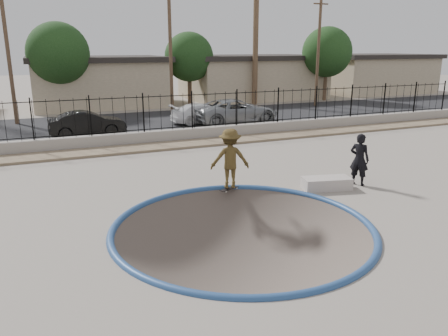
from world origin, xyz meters
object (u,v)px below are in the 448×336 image
object	(u,v)px
concrete_ledge	(326,183)
skateboard	(230,189)
car_b	(87,123)
car_d	(236,111)
skater	(230,161)
car_c	(204,113)
videographer	(359,159)

from	to	relation	value
concrete_ledge	skateboard	bearing A→B (deg)	159.06
car_b	car_d	xyz separation A→B (m)	(8.96, 0.50, 0.10)
skater	concrete_ledge	xyz separation A→B (m)	(3.05, -1.17, -0.79)
car_c	car_b	bearing A→B (deg)	100.28
skateboard	car_d	xyz separation A→B (m)	(5.63, 11.89, 0.73)
skateboard	videographer	xyz separation A→B (m)	(4.34, -1.18, 0.85)
skater	videographer	world-z (taller)	skater
skateboard	concrete_ledge	xyz separation A→B (m)	(3.05, -1.17, 0.14)
skateboard	skater	bearing A→B (deg)	156.34
skateboard	videographer	distance (m)	4.58
car_d	videographer	bearing A→B (deg)	170.89
skater	car_b	xyz separation A→B (m)	(-3.32, 11.38, -0.31)
car_c	car_d	bearing A→B (deg)	-113.11
skater	videographer	distance (m)	4.50
car_b	car_d	size ratio (longest dim) A/B	0.74
skater	car_d	distance (m)	13.16
videographer	skater	bearing A→B (deg)	42.18
skater	car_d	bearing A→B (deg)	-98.91
videographer	concrete_ledge	size ratio (longest dim) A/B	1.13
skateboard	car_d	bearing A→B (deg)	40.99
videographer	concrete_ledge	distance (m)	1.47
skater	car_c	size ratio (longest dim) A/B	0.47
videographer	car_d	xyz separation A→B (m)	(1.29, 13.07, -0.12)
skateboard	car_b	world-z (taller)	car_b
skateboard	videographer	world-z (taller)	videographer
concrete_ledge	car_d	bearing A→B (deg)	78.80
videographer	car_b	world-z (taller)	videographer
skater	skateboard	bearing A→B (deg)	-163.55
skateboard	car_d	size ratio (longest dim) A/B	0.15
car_d	car_b	bearing A→B (deg)	89.76
skateboard	concrete_ledge	distance (m)	3.27
skater	skateboard	size ratio (longest dim) A/B	2.48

